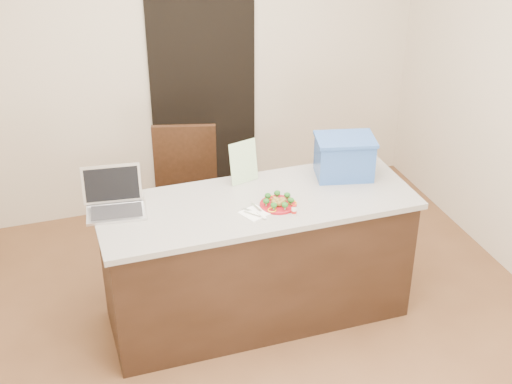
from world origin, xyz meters
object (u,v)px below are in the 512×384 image
object	(u,v)px
napkin	(254,213)
plate	(278,204)
island	(257,259)
chair	(190,188)
blue_box	(344,157)
yogurt_bottle	(294,211)
laptop	(114,198)

from	to	relation	value
napkin	plate	bearing A→B (deg)	14.51
island	chair	world-z (taller)	chair
napkin	blue_box	xyz separation A→B (m)	(0.74, 0.29, 0.14)
island	napkin	distance (m)	0.49
blue_box	chair	distance (m)	1.25
napkin	blue_box	world-z (taller)	blue_box
plate	napkin	world-z (taller)	plate
yogurt_bottle	plate	bearing A→B (deg)	111.94
napkin	yogurt_bottle	distance (m)	0.25
plate	blue_box	world-z (taller)	blue_box
island	yogurt_bottle	size ratio (longest dim) A/B	29.30
plate	napkin	size ratio (longest dim) A/B	1.58
yogurt_bottle	laptop	xyz separation A→B (m)	(-1.04, 0.43, 0.04)
plate	chair	xyz separation A→B (m)	(-0.36, 0.96, -0.32)
yogurt_bottle	chair	world-z (taller)	chair
yogurt_bottle	napkin	bearing A→B (deg)	158.24
island	napkin	size ratio (longest dim) A/B	13.79
island	blue_box	world-z (taller)	blue_box
plate	island	bearing A→B (deg)	137.21
napkin	chair	xyz separation A→B (m)	(-0.19, 1.00, -0.31)
napkin	blue_box	bearing A→B (deg)	21.53
island	blue_box	xyz separation A→B (m)	(0.67, 0.14, 0.60)
plate	laptop	xyz separation A→B (m)	(-0.99, 0.29, 0.06)
plate	chair	bearing A→B (deg)	110.57
plate	blue_box	xyz separation A→B (m)	(0.56, 0.25, 0.13)
island	plate	bearing A→B (deg)	-42.79
laptop	chair	world-z (taller)	laptop
laptop	chair	xyz separation A→B (m)	(0.63, 0.66, -0.38)
napkin	laptop	world-z (taller)	laptop
yogurt_bottle	blue_box	bearing A→B (deg)	36.96
plate	laptop	distance (m)	1.03
island	yogurt_bottle	distance (m)	0.57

